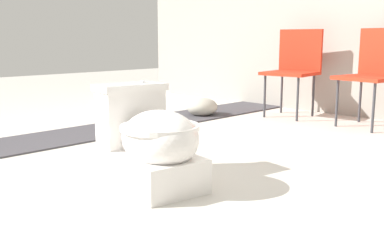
{
  "coord_description": "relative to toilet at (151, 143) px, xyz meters",
  "views": [
    {
      "loc": [
        1.89,
        -1.47,
        0.74
      ],
      "look_at": [
        0.14,
        0.24,
        0.3
      ],
      "focal_mm": 42.0,
      "sensor_mm": 36.0,
      "label": 1
    }
  ],
  "objects": [
    {
      "name": "toilet",
      "position": [
        0.0,
        0.0,
        0.0
      ],
      "size": [
        0.68,
        0.47,
        0.52
      ],
      "rotation": [
        0.0,
        0.0,
        -0.17
      ],
      "color": "white",
      "rests_on": "ground"
    },
    {
      "name": "ground_plane",
      "position": [
        -0.15,
        0.06,
        -0.22
      ],
      "size": [
        14.0,
        14.0,
        0.0
      ],
      "primitive_type": "plane",
      "color": "beige"
    },
    {
      "name": "boulder_near",
      "position": [
        -1.27,
        1.69,
        -0.13
      ],
      "size": [
        0.31,
        0.34,
        0.18
      ],
      "primitive_type": "ellipsoid",
      "rotation": [
        0.0,
        0.0,
        1.48
      ],
      "color": "#ADA899",
      "rests_on": "ground"
    },
    {
      "name": "gravel_strip",
      "position": [
        -1.33,
        0.56,
        -0.21
      ],
      "size": [
        0.56,
        8.0,
        0.01
      ],
      "primitive_type": "cube",
      "color": "#423F44",
      "rests_on": "ground"
    },
    {
      "name": "folding_chair_middle",
      "position": [
        0.11,
        2.37,
        0.29
      ],
      "size": [
        0.5,
        0.5,
        0.83
      ],
      "rotation": [
        0.0,
        0.0,
        -1.71
      ],
      "color": "red",
      "rests_on": "ground"
    },
    {
      "name": "folding_chair_left",
      "position": [
        -0.67,
        2.35,
        0.29
      ],
      "size": [
        0.49,
        0.49,
        0.83
      ],
      "rotation": [
        0.0,
        0.0,
        -1.45
      ],
      "color": "red",
      "rests_on": "ground"
    }
  ]
}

